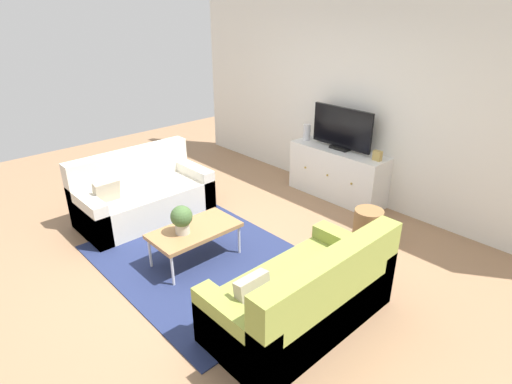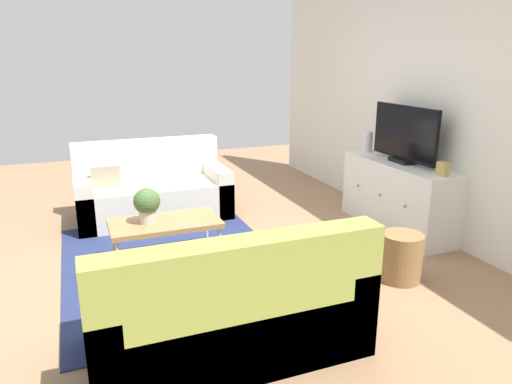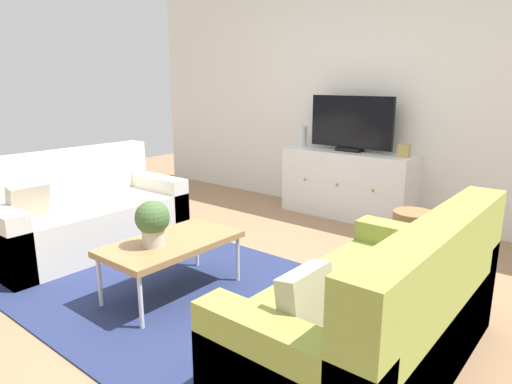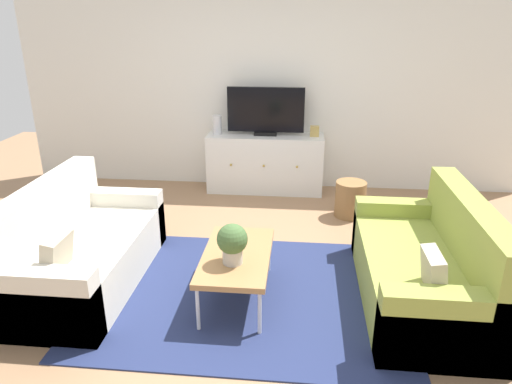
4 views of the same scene
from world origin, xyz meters
name	(u,v)px [view 2 (image 2 of 4)]	position (x,y,z in m)	size (l,w,h in m)	color
ground_plane	(191,262)	(0.00, 0.00, 0.00)	(10.00, 10.00, 0.00)	#997251
wall_back	(431,102)	(0.00, 2.55, 1.35)	(6.40, 0.12, 2.70)	silver
area_rug	(175,264)	(0.00, -0.15, 0.01)	(2.50, 1.90, 0.01)	navy
couch_left_side	(152,192)	(-1.44, -0.10, 0.28)	(0.85, 1.67, 0.86)	beige
couch_right_side	(230,314)	(1.44, -0.10, 0.28)	(0.85, 1.67, 0.86)	olive
coffee_table	(165,224)	(-0.07, -0.21, 0.37)	(0.52, 0.96, 0.40)	#A37547
potted_plant	(147,204)	(-0.08, -0.35, 0.57)	(0.23, 0.23, 0.31)	#B7B2A8
tv_console	(398,196)	(-0.05, 2.27, 0.37)	(1.45, 0.47, 0.73)	white
flat_screen_tv	(405,135)	(-0.05, 2.29, 1.02)	(0.95, 0.16, 0.59)	black
glass_vase	(368,142)	(-0.65, 2.27, 0.85)	(0.11, 0.11, 0.24)	silver
mantel_clock	(443,169)	(0.56, 2.27, 0.80)	(0.11, 0.07, 0.13)	tan
wicker_basket	(401,257)	(0.97, 1.54, 0.20)	(0.34, 0.34, 0.40)	olive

